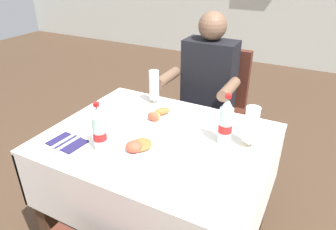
% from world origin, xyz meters
% --- Properties ---
extents(main_dining_table, '(1.13, 0.89, 0.75)m').
position_xyz_m(main_dining_table, '(-0.13, 0.18, 0.58)').
color(main_dining_table, white).
rests_on(main_dining_table, ground).
extents(chair_far_diner_seat, '(0.44, 0.50, 0.97)m').
position_xyz_m(chair_far_diner_seat, '(-0.13, 1.02, 0.55)').
color(chair_far_diner_seat, '#4C2319').
rests_on(chair_far_diner_seat, ground).
extents(seated_diner_far, '(0.50, 0.46, 1.26)m').
position_xyz_m(seated_diner_far, '(-0.15, 0.91, 0.71)').
color(seated_diner_far, '#282D42').
rests_on(seated_diner_far, ground).
extents(plate_near_camera, '(0.25, 0.25, 0.06)m').
position_xyz_m(plate_near_camera, '(-0.14, 0.02, 0.77)').
color(plate_near_camera, white).
rests_on(plate_near_camera, main_dining_table).
extents(plate_far_diner, '(0.25, 0.25, 0.06)m').
position_xyz_m(plate_far_diner, '(-0.20, 0.33, 0.77)').
color(plate_far_diner, white).
rests_on(plate_far_diner, main_dining_table).
extents(beer_glass_left, '(0.07, 0.07, 0.21)m').
position_xyz_m(beer_glass_left, '(-0.35, 0.52, 0.86)').
color(beer_glass_left, white).
rests_on(beer_glass_left, main_dining_table).
extents(beer_glass_middle, '(0.07, 0.07, 0.21)m').
position_xyz_m(beer_glass_middle, '(0.30, 0.31, 0.85)').
color(beer_glass_middle, white).
rests_on(beer_glass_middle, main_dining_table).
extents(cola_bottle_primary, '(0.07, 0.07, 0.26)m').
position_xyz_m(cola_bottle_primary, '(0.19, 0.28, 0.86)').
color(cola_bottle_primary, silver).
rests_on(cola_bottle_primary, main_dining_table).
extents(cola_bottle_secondary, '(0.06, 0.06, 0.25)m').
position_xyz_m(cola_bottle_secondary, '(-0.31, -0.05, 0.86)').
color(cola_bottle_secondary, silver).
rests_on(cola_bottle_secondary, main_dining_table).
extents(napkin_cutlery_set, '(0.18, 0.19, 0.01)m').
position_xyz_m(napkin_cutlery_set, '(-0.50, -0.08, 0.75)').
color(napkin_cutlery_set, '#231E4C').
rests_on(napkin_cutlery_set, main_dining_table).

